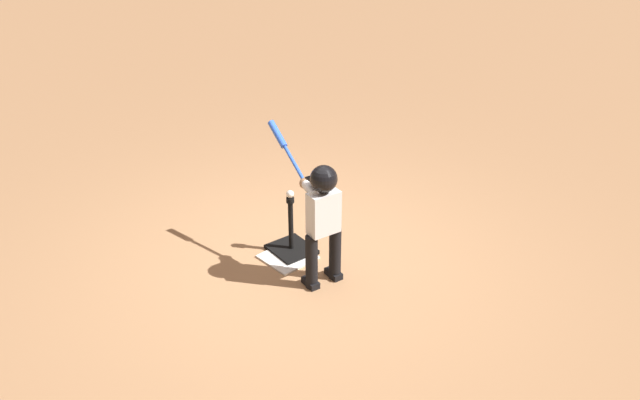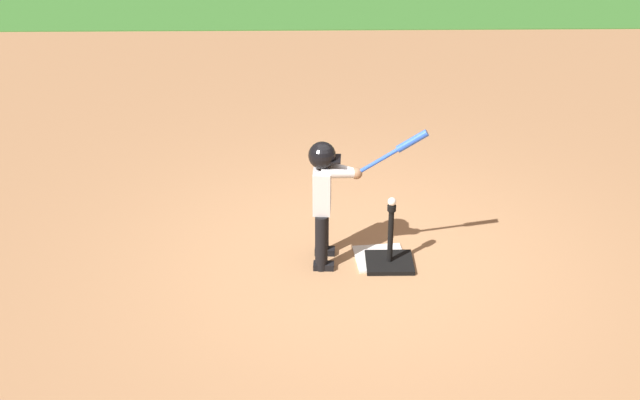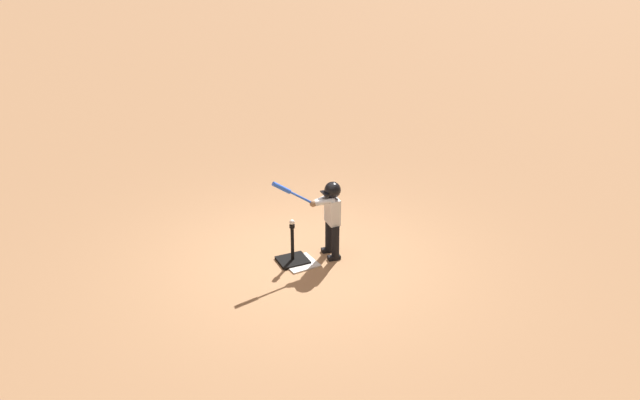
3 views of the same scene
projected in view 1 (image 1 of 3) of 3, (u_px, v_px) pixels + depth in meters
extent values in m
plane|color=#AD7F56|center=(300.00, 260.00, 5.95)|extent=(90.00, 90.00, 0.00)
cube|color=white|center=(288.00, 257.00, 5.98)|extent=(0.48, 0.48, 0.02)
cube|color=black|center=(291.00, 249.00, 6.08)|extent=(0.42, 0.37, 0.04)
cylinder|color=black|center=(291.00, 225.00, 5.95)|extent=(0.05, 0.05, 0.50)
cylinder|color=black|center=(290.00, 200.00, 5.82)|extent=(0.08, 0.08, 0.05)
cylinder|color=black|center=(312.00, 262.00, 5.45)|extent=(0.12, 0.12, 0.52)
cube|color=black|center=(311.00, 283.00, 5.57)|extent=(0.19, 0.10, 0.06)
cylinder|color=black|center=(335.00, 253.00, 5.57)|extent=(0.12, 0.12, 0.52)
cube|color=black|center=(333.00, 274.00, 5.70)|extent=(0.19, 0.10, 0.06)
cube|color=silver|center=(324.00, 213.00, 5.30)|extent=(0.16, 0.28, 0.39)
sphere|color=#936B4C|center=(324.00, 180.00, 5.15)|extent=(0.20, 0.20, 0.20)
sphere|color=black|center=(324.00, 179.00, 5.15)|extent=(0.23, 0.23, 0.23)
cube|color=black|center=(317.00, 178.00, 5.23)|extent=(0.13, 0.18, 0.01)
cylinder|color=silver|center=(310.00, 189.00, 5.30)|extent=(0.32, 0.18, 0.11)
cylinder|color=silver|center=(318.00, 186.00, 5.34)|extent=(0.32, 0.15, 0.11)
sphere|color=#936B4C|center=(305.00, 183.00, 5.44)|extent=(0.10, 0.10, 0.10)
cylinder|color=blue|center=(288.00, 153.00, 5.55)|extent=(0.57, 0.07, 0.40)
cylinder|color=blue|center=(278.00, 134.00, 5.62)|extent=(0.27, 0.08, 0.21)
cylinder|color=black|center=(306.00, 185.00, 5.43)|extent=(0.04, 0.05, 0.05)
sphere|color=white|center=(290.00, 194.00, 5.79)|extent=(0.07, 0.07, 0.07)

